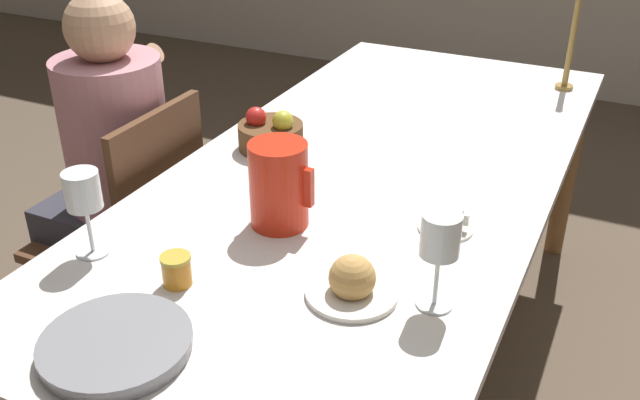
% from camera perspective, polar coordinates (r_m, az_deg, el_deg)
% --- Properties ---
extents(ground_plane, '(20.00, 20.00, 0.00)m').
position_cam_1_polar(ground_plane, '(2.35, 3.49, -13.68)').
color(ground_plane, brown).
extents(dining_table, '(0.96, 2.13, 0.74)m').
position_cam_1_polar(dining_table, '(1.97, 4.05, 0.62)').
color(dining_table, silver).
rests_on(dining_table, ground_plane).
extents(chair_person_side, '(0.42, 0.42, 0.88)m').
position_cam_1_polar(chair_person_side, '(2.21, -14.63, -2.57)').
color(chair_person_side, '#51331E').
rests_on(chair_person_side, ground_plane).
extents(person_seated, '(0.39, 0.41, 1.17)m').
position_cam_1_polar(person_seated, '(2.18, -16.40, 3.44)').
color(person_seated, '#33333D').
rests_on(person_seated, ground_plane).
extents(red_pitcher, '(0.16, 0.13, 0.20)m').
position_cam_1_polar(red_pitcher, '(1.60, -3.32, 1.26)').
color(red_pitcher, red).
rests_on(red_pitcher, dining_table).
extents(wine_glass_water, '(0.08, 0.08, 0.19)m').
position_cam_1_polar(wine_glass_water, '(1.55, -18.43, 0.45)').
color(wine_glass_water, white).
rests_on(wine_glass_water, dining_table).
extents(wine_glass_juice, '(0.08, 0.08, 0.20)m').
position_cam_1_polar(wine_glass_juice, '(1.33, 9.59, -3.21)').
color(wine_glass_juice, white).
rests_on(wine_glass_juice, dining_table).
extents(teacup_near_person, '(0.13, 0.13, 0.06)m').
position_cam_1_polar(teacup_near_person, '(1.64, 10.08, -1.57)').
color(teacup_near_person, silver).
rests_on(teacup_near_person, dining_table).
extents(serving_tray, '(0.27, 0.27, 0.03)m').
position_cam_1_polar(serving_tray, '(1.32, -16.00, -11.09)').
color(serving_tray, gray).
rests_on(serving_tray, dining_table).
extents(bread_plate, '(0.18, 0.18, 0.09)m').
position_cam_1_polar(bread_plate, '(1.40, 2.59, -6.63)').
color(bread_plate, silver).
rests_on(bread_plate, dining_table).
extents(jam_jar_red, '(0.06, 0.06, 0.07)m').
position_cam_1_polar(jam_jar_red, '(1.46, -11.42, -5.41)').
color(jam_jar_red, '#C67A1E').
rests_on(jam_jar_red, dining_table).
extents(fruit_bowl, '(0.18, 0.18, 0.12)m').
position_cam_1_polar(fruit_bowl, '(2.01, -3.97, 5.31)').
color(fruit_bowl, brown).
rests_on(fruit_bowl, dining_table).
extents(candlestick_tall, '(0.06, 0.06, 0.37)m').
position_cam_1_polar(candlestick_tall, '(2.57, 19.44, 11.50)').
color(candlestick_tall, olive).
rests_on(candlestick_tall, dining_table).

